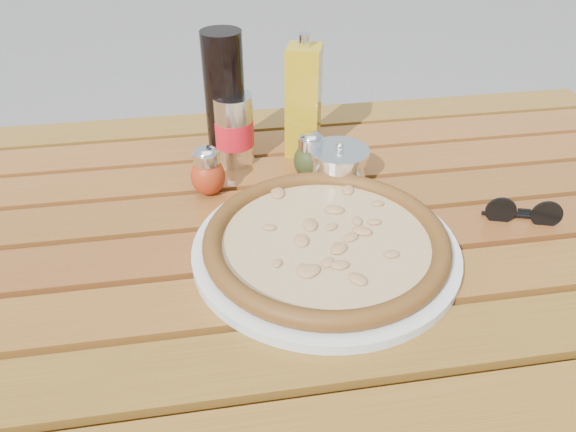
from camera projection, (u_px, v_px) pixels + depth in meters
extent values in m
cube|color=#3A230D|center=(514.00, 250.00, 1.41)|extent=(0.06, 0.06, 0.70)
cube|color=#381C0C|center=(290.00, 269.00, 0.81)|extent=(1.36, 0.86, 0.04)
cube|color=#52320E|center=(320.00, 361.00, 0.63)|extent=(1.40, 0.09, 0.03)
cube|color=#582F0F|center=(303.00, 299.00, 0.71)|extent=(1.40, 0.09, 0.03)
cube|color=#52260E|center=(290.00, 250.00, 0.79)|extent=(1.40, 0.09, 0.03)
cube|color=#532A0E|center=(280.00, 210.00, 0.88)|extent=(1.40, 0.09, 0.03)
cube|color=#5A2D0F|center=(271.00, 177.00, 0.96)|extent=(1.40, 0.09, 0.03)
cube|color=#5E2F10|center=(263.00, 150.00, 1.04)|extent=(1.40, 0.09, 0.03)
cube|color=#59350F|center=(257.00, 126.00, 1.12)|extent=(1.40, 0.09, 0.03)
cylinder|color=silver|center=(326.00, 249.00, 0.76)|extent=(0.45, 0.45, 0.01)
cylinder|color=beige|center=(326.00, 242.00, 0.75)|extent=(0.35, 0.35, 0.01)
torus|color=black|center=(326.00, 239.00, 0.75)|extent=(0.37, 0.37, 0.03)
ellipsoid|color=#B73414|center=(208.00, 176.00, 0.87)|extent=(0.07, 0.07, 0.06)
cylinder|color=white|center=(206.00, 158.00, 0.85)|extent=(0.05, 0.05, 0.02)
ellipsoid|color=silver|center=(206.00, 152.00, 0.85)|extent=(0.05, 0.05, 0.02)
ellipsoid|color=#383F19|center=(310.00, 161.00, 0.91)|extent=(0.06, 0.06, 0.06)
cylinder|color=white|center=(311.00, 142.00, 0.89)|extent=(0.05, 0.05, 0.02)
ellipsoid|color=silver|center=(311.00, 137.00, 0.89)|extent=(0.04, 0.04, 0.02)
cylinder|color=black|center=(225.00, 98.00, 0.92)|extent=(0.09, 0.09, 0.22)
cylinder|color=silver|center=(234.00, 129.00, 0.94)|extent=(0.08, 0.08, 0.12)
cylinder|color=red|center=(234.00, 132.00, 0.94)|extent=(0.09, 0.09, 0.04)
cube|color=#B18C12|center=(303.00, 102.00, 0.95)|extent=(0.07, 0.07, 0.19)
cylinder|color=white|center=(304.00, 40.00, 0.89)|extent=(0.03, 0.03, 0.02)
cylinder|color=silver|center=(338.00, 167.00, 0.90)|extent=(0.12, 0.12, 0.05)
cylinder|color=white|center=(339.00, 151.00, 0.89)|extent=(0.13, 0.13, 0.01)
sphere|color=white|center=(340.00, 147.00, 0.88)|extent=(0.02, 0.02, 0.01)
cylinder|color=black|center=(501.00, 211.00, 0.82)|extent=(0.04, 0.02, 0.04)
cylinder|color=black|center=(547.00, 215.00, 0.81)|extent=(0.04, 0.02, 0.04)
cube|color=black|center=(524.00, 210.00, 0.81)|extent=(0.02, 0.01, 0.00)
cube|color=black|center=(513.00, 215.00, 0.83)|extent=(0.09, 0.03, 0.00)
cube|color=black|center=(526.00, 214.00, 0.83)|extent=(0.09, 0.03, 0.00)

